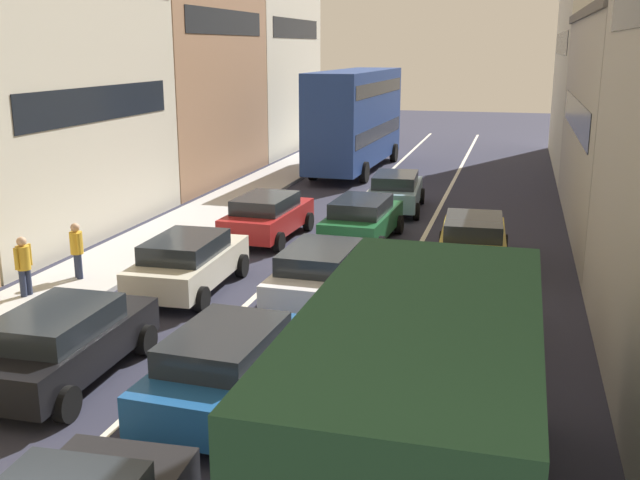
{
  "coord_description": "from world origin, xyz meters",
  "views": [
    {
      "loc": [
        4.54,
        -5.0,
        6.19
      ],
      "look_at": [
        0.0,
        12.0,
        1.6
      ],
      "focal_mm": 41.67,
      "sensor_mm": 36.0,
      "label": 1
    }
  ],
  "objects_px": {
    "bus_mid_queue_primary": "(356,116)",
    "pedestrian_near_kerb": "(77,249)",
    "sedan_left_lane_third": "(188,262)",
    "sedan_centre_lane_fifth": "(396,191)",
    "sedan_left_lane_fourth": "(267,216)",
    "wagon_right_lane_far": "(473,240)",
    "removalist_box_truck": "(427,411)",
    "hatchback_centre_lane_third": "(322,273)",
    "coupe_centre_lane_fourth": "(362,219)",
    "pedestrian_far_sidewalk": "(24,265)",
    "sedan_centre_lane_second": "(229,364)",
    "wagon_left_lane_second": "(63,342)",
    "sedan_right_lane_behind_truck": "(449,308)"
  },
  "relations": [
    {
      "from": "wagon_left_lane_second",
      "to": "coupe_centre_lane_fourth",
      "type": "relative_size",
      "value": 0.99
    },
    {
      "from": "bus_mid_queue_primary",
      "to": "pedestrian_near_kerb",
      "type": "bearing_deg",
      "value": 172.95
    },
    {
      "from": "sedan_centre_lane_second",
      "to": "sedan_left_lane_fourth",
      "type": "distance_m",
      "value": 11.82
    },
    {
      "from": "coupe_centre_lane_fourth",
      "to": "wagon_right_lane_far",
      "type": "distance_m",
      "value": 4.08
    },
    {
      "from": "sedan_right_lane_behind_truck",
      "to": "bus_mid_queue_primary",
      "type": "height_order",
      "value": "bus_mid_queue_primary"
    },
    {
      "from": "sedan_left_lane_fourth",
      "to": "sedan_left_lane_third",
      "type": "bearing_deg",
      "value": -179.8
    },
    {
      "from": "hatchback_centre_lane_third",
      "to": "sedan_centre_lane_fifth",
      "type": "relative_size",
      "value": 0.99
    },
    {
      "from": "coupe_centre_lane_fourth",
      "to": "pedestrian_far_sidewalk",
      "type": "height_order",
      "value": "pedestrian_far_sidewalk"
    },
    {
      "from": "sedan_left_lane_fourth",
      "to": "pedestrian_near_kerb",
      "type": "relative_size",
      "value": 2.63
    },
    {
      "from": "pedestrian_far_sidewalk",
      "to": "removalist_box_truck",
      "type": "bearing_deg",
      "value": -23.77
    },
    {
      "from": "sedan_left_lane_third",
      "to": "sedan_centre_lane_fifth",
      "type": "distance_m",
      "value": 11.66
    },
    {
      "from": "sedan_right_lane_behind_truck",
      "to": "pedestrian_far_sidewalk",
      "type": "bearing_deg",
      "value": 91.73
    },
    {
      "from": "removalist_box_truck",
      "to": "sedan_left_lane_third",
      "type": "bearing_deg",
      "value": 39.75
    },
    {
      "from": "removalist_box_truck",
      "to": "wagon_right_lane_far",
      "type": "bearing_deg",
      "value": 1.42
    },
    {
      "from": "sedan_left_lane_third",
      "to": "sedan_left_lane_fourth",
      "type": "bearing_deg",
      "value": -3.85
    },
    {
      "from": "sedan_left_lane_fourth",
      "to": "wagon_right_lane_far",
      "type": "bearing_deg",
      "value": -100.05
    },
    {
      "from": "hatchback_centre_lane_third",
      "to": "pedestrian_far_sidewalk",
      "type": "distance_m",
      "value": 7.42
    },
    {
      "from": "sedan_right_lane_behind_truck",
      "to": "pedestrian_near_kerb",
      "type": "xyz_separation_m",
      "value": [
        -10.05,
        1.69,
        0.15
      ]
    },
    {
      "from": "sedan_right_lane_behind_truck",
      "to": "removalist_box_truck",
      "type": "bearing_deg",
      "value": -175.19
    },
    {
      "from": "sedan_centre_lane_fifth",
      "to": "pedestrian_near_kerb",
      "type": "height_order",
      "value": "pedestrian_near_kerb"
    },
    {
      "from": "bus_mid_queue_primary",
      "to": "pedestrian_near_kerb",
      "type": "relative_size",
      "value": 6.38
    },
    {
      "from": "sedan_left_lane_third",
      "to": "sedan_centre_lane_second",
      "type": "bearing_deg",
      "value": -150.81
    },
    {
      "from": "hatchback_centre_lane_third",
      "to": "sedan_centre_lane_fifth",
      "type": "height_order",
      "value": "same"
    },
    {
      "from": "removalist_box_truck",
      "to": "sedan_right_lane_behind_truck",
      "type": "relative_size",
      "value": 1.77
    },
    {
      "from": "sedan_left_lane_third",
      "to": "bus_mid_queue_primary",
      "type": "distance_m",
      "value": 20.1
    },
    {
      "from": "removalist_box_truck",
      "to": "coupe_centre_lane_fourth",
      "type": "relative_size",
      "value": 1.77
    },
    {
      "from": "sedan_right_lane_behind_truck",
      "to": "bus_mid_queue_primary",
      "type": "distance_m",
      "value": 22.93
    },
    {
      "from": "bus_mid_queue_primary",
      "to": "hatchback_centre_lane_third",
      "type": "bearing_deg",
      "value": -167.91
    },
    {
      "from": "sedan_left_lane_fourth",
      "to": "pedestrian_near_kerb",
      "type": "height_order",
      "value": "pedestrian_near_kerb"
    },
    {
      "from": "sedan_left_lane_third",
      "to": "pedestrian_near_kerb",
      "type": "xyz_separation_m",
      "value": [
        -3.18,
        -0.12,
        0.15
      ]
    },
    {
      "from": "removalist_box_truck",
      "to": "sedan_left_lane_third",
      "type": "height_order",
      "value": "removalist_box_truck"
    },
    {
      "from": "bus_mid_queue_primary",
      "to": "pedestrian_far_sidewalk",
      "type": "xyz_separation_m",
      "value": [
        -3.69,
        -21.75,
        -1.88
      ]
    },
    {
      "from": "sedan_right_lane_behind_truck",
      "to": "coupe_centre_lane_fourth",
      "type": "bearing_deg",
      "value": 26.32
    },
    {
      "from": "wagon_right_lane_far",
      "to": "pedestrian_far_sidewalk",
      "type": "bearing_deg",
      "value": 116.52
    },
    {
      "from": "sedan_left_lane_fourth",
      "to": "pedestrian_far_sidewalk",
      "type": "relative_size",
      "value": 2.63
    },
    {
      "from": "pedestrian_near_kerb",
      "to": "hatchback_centre_lane_third",
      "type": "bearing_deg",
      "value": 131.45
    },
    {
      "from": "sedan_centre_lane_second",
      "to": "wagon_left_lane_second",
      "type": "height_order",
      "value": "same"
    },
    {
      "from": "hatchback_centre_lane_third",
      "to": "sedan_right_lane_behind_truck",
      "type": "height_order",
      "value": "same"
    },
    {
      "from": "wagon_left_lane_second",
      "to": "sedan_centre_lane_fifth",
      "type": "distance_m",
      "value": 17.05
    },
    {
      "from": "wagon_left_lane_second",
      "to": "sedan_left_lane_third",
      "type": "xyz_separation_m",
      "value": [
        0.01,
        5.57,
        0.0
      ]
    },
    {
      "from": "hatchback_centre_lane_third",
      "to": "sedan_right_lane_behind_truck",
      "type": "xyz_separation_m",
      "value": [
        3.28,
        -1.77,
        0.0
      ]
    },
    {
      "from": "sedan_left_lane_third",
      "to": "sedan_left_lane_fourth",
      "type": "distance_m",
      "value": 5.68
    },
    {
      "from": "sedan_left_lane_third",
      "to": "sedan_centre_lane_fifth",
      "type": "bearing_deg",
      "value": -19.56
    },
    {
      "from": "sedan_centre_lane_second",
      "to": "wagon_left_lane_second",
      "type": "xyz_separation_m",
      "value": [
        -3.41,
        0.14,
        0.0
      ]
    },
    {
      "from": "wagon_left_lane_second",
      "to": "bus_mid_queue_primary",
      "type": "bearing_deg",
      "value": -1.14
    },
    {
      "from": "hatchback_centre_lane_third",
      "to": "pedestrian_far_sidewalk",
      "type": "relative_size",
      "value": 2.62
    },
    {
      "from": "sedan_centre_lane_second",
      "to": "sedan_left_lane_third",
      "type": "xyz_separation_m",
      "value": [
        -3.4,
        5.71,
        0.0
      ]
    },
    {
      "from": "sedan_centre_lane_fifth",
      "to": "pedestrian_near_kerb",
      "type": "relative_size",
      "value": 2.66
    },
    {
      "from": "wagon_right_lane_far",
      "to": "pedestrian_far_sidewalk",
      "type": "height_order",
      "value": "pedestrian_far_sidewalk"
    },
    {
      "from": "bus_mid_queue_primary",
      "to": "wagon_right_lane_far",
      "type": "bearing_deg",
      "value": -154.27
    }
  ]
}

